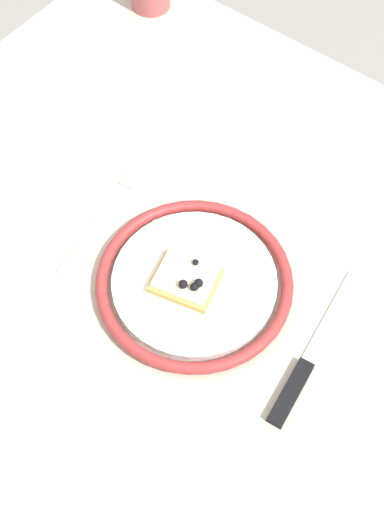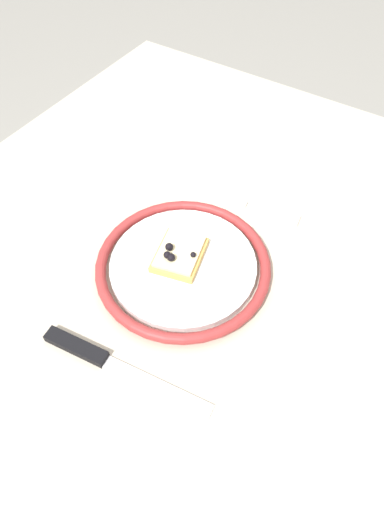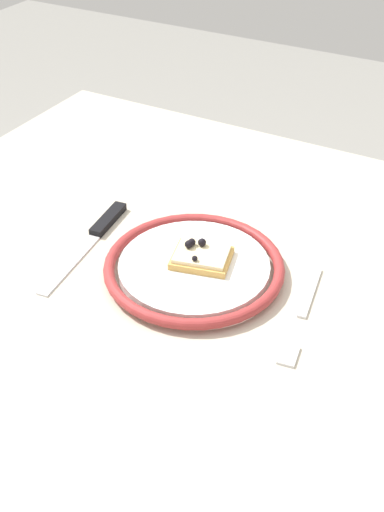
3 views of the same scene
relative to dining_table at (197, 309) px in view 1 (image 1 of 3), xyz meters
The scene contains 6 objects.
ground_plane 0.65m from the dining_table, ahead, with size 6.00×6.00×0.00m, color gray.
dining_table is the anchor object (origin of this frame).
plate 0.09m from the dining_table, 61.18° to the right, with size 0.26×0.26×0.02m.
pizza_slice_near 0.10m from the dining_table, 108.18° to the right, with size 0.10×0.08×0.03m.
knife 0.20m from the dining_table, ahead, with size 0.05×0.24×0.01m.
fork 0.19m from the dining_table, behind, with size 0.05×0.20×0.00m.
Camera 1 is at (0.27, -0.36, 1.54)m, focal length 49.04 mm.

